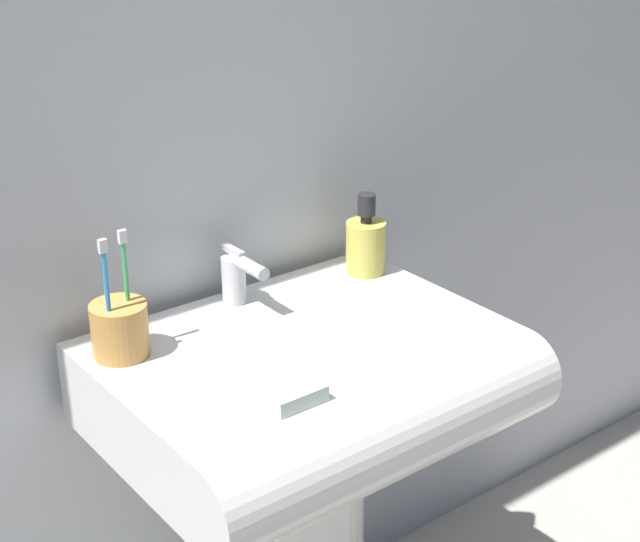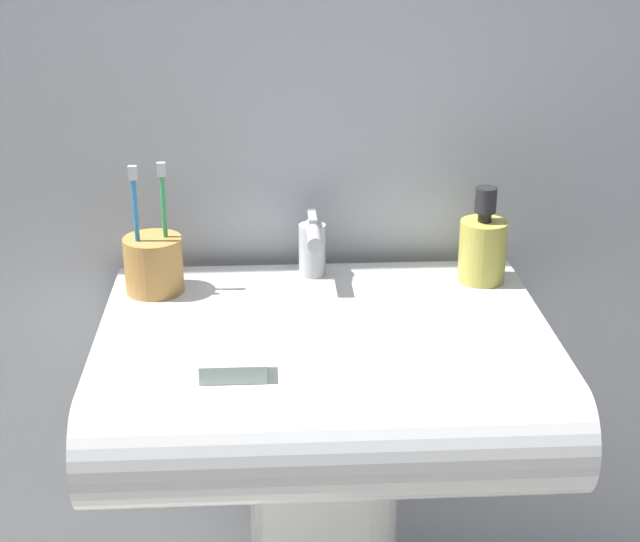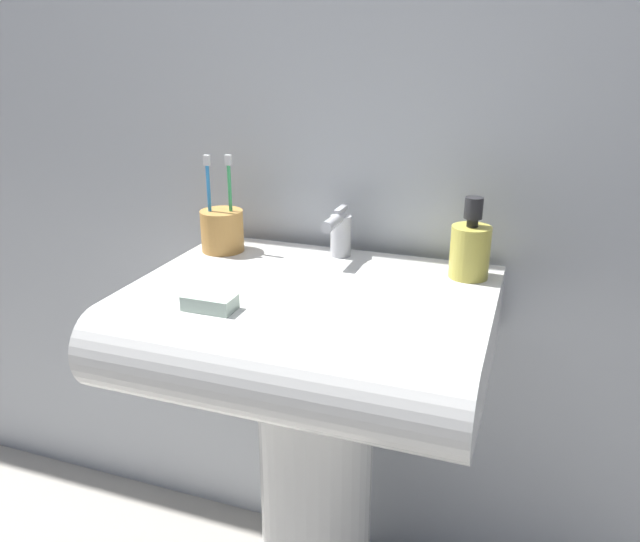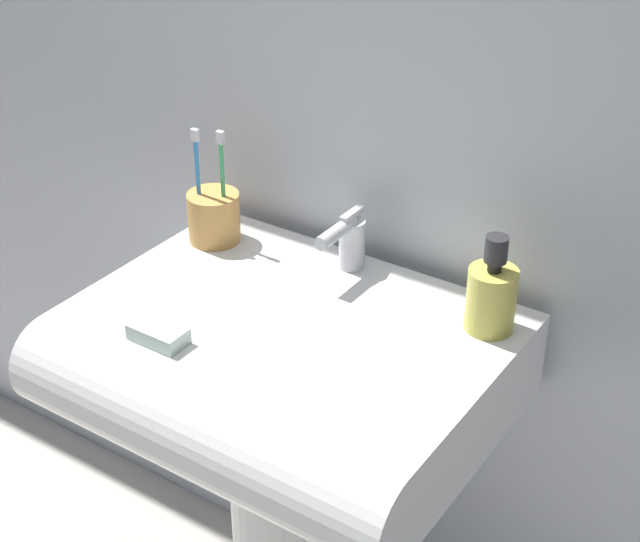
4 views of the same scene
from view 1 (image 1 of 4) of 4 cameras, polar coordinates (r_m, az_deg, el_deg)
The scene contains 6 objects.
wall_back at distance 1.58m, azimuth -7.12°, elevation 14.00°, with size 5.00×0.05×2.40m, color silver.
sink_basin at distance 1.52m, azimuth -0.15°, elevation -6.85°, with size 0.61×0.48×0.14m.
faucet at distance 1.61m, azimuth -4.84°, elevation -0.27°, with size 0.04×0.12×0.10m.
toothbrush_cup at distance 1.48m, azimuth -11.58°, elevation -3.29°, with size 0.09×0.09×0.19m.
soap_bottle at distance 1.73m, azimuth 2.68°, elevation 1.59°, with size 0.07×0.07×0.15m.
bar_soap at distance 1.34m, azimuth -1.42°, elevation -7.30°, with size 0.08×0.04×0.02m, color silver.
Camera 1 is at (-0.80, -1.09, 1.46)m, focal length 55.00 mm.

